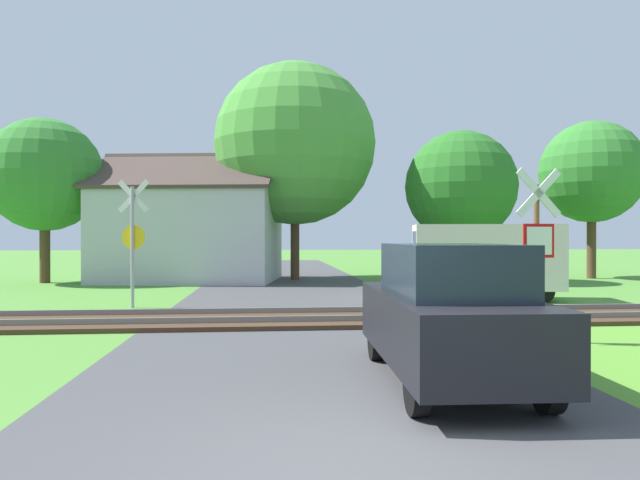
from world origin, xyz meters
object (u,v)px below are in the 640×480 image
object	(u,v)px
tree_right	(461,187)
tree_far	(592,172)
stop_sign_near	(537,245)
mail_truck	(479,258)
parked_car	(448,313)
house	(192,232)
crossing_sign_far	(133,235)
tree_left	(45,175)
tree_center	(295,144)

from	to	relation	value
tree_right	tree_far	world-z (taller)	tree_far
stop_sign_near	mail_truck	size ratio (longest dim) A/B	0.60
parked_car	mail_truck	bearing A→B (deg)	68.83
house	crossing_sign_far	bearing A→B (deg)	-83.54
house	mail_truck	xyz separation A→B (m)	(9.59, -8.42, -0.84)
house	mail_truck	world-z (taller)	house
stop_sign_near	tree_left	size ratio (longest dim) A/B	0.46
stop_sign_near	crossing_sign_far	bearing A→B (deg)	-42.24
crossing_sign_far	tree_center	distance (m)	11.45
house	tree_left	xyz separation A→B (m)	(-5.82, -0.75, 2.33)
mail_truck	parked_car	world-z (taller)	mail_truck
tree_right	mail_truck	bearing A→B (deg)	-104.56
mail_truck	house	bearing A→B (deg)	59.23
stop_sign_near	crossing_sign_far	world-z (taller)	crossing_sign_far
house	tree_far	bearing A→B (deg)	6.96
parked_car	tree_far	bearing A→B (deg)	56.70
tree_center	parked_car	bearing A→B (deg)	-86.35
tree_right	tree_far	distance (m)	6.75
tree_far	parked_car	world-z (taller)	tree_far
stop_sign_near	tree_far	xyz separation A→B (m)	(9.85, 14.95, 3.08)
stop_sign_near	crossing_sign_far	xyz separation A→B (m)	(-8.31, 5.75, 0.20)
stop_sign_near	tree_left	distance (m)	20.26
tree_right	parked_car	distance (m)	17.41
tree_center	parked_car	world-z (taller)	tree_center
tree_right	tree_center	distance (m)	7.37
house	tree_center	xyz separation A→B (m)	(4.46, 0.10, 3.87)
crossing_sign_far	house	xyz separation A→B (m)	(0.26, 9.53, 0.14)
crossing_sign_far	parked_car	xyz separation A→B (m)	(5.86, -8.31, -1.04)
mail_truck	tree_center	bearing A→B (deg)	41.58
stop_sign_near	tree_far	size ratio (longest dim) A/B	0.43
stop_sign_near	tree_right	bearing A→B (deg)	-111.19
crossing_sign_far	stop_sign_near	bearing A→B (deg)	-21.01
crossing_sign_far	tree_left	distance (m)	10.68
tree_right	tree_left	distance (m)	17.19
stop_sign_near	mail_truck	bearing A→B (deg)	-110.24
crossing_sign_far	tree_far	xyz separation A→B (m)	(18.16, 9.21, 2.88)
crossing_sign_far	tree_right	xyz separation A→B (m)	(11.60, 7.84, 2.06)
stop_sign_near	tree_right	world-z (taller)	tree_right
house	tree_center	world-z (taller)	tree_center
tree_right	tree_far	bearing A→B (deg)	11.79
crossing_sign_far	tree_far	world-z (taller)	tree_far
stop_sign_near	house	distance (m)	17.27
tree_far	parked_car	size ratio (longest dim) A/B	1.76
stop_sign_near	house	world-z (taller)	house
stop_sign_near	crossing_sign_far	distance (m)	10.11
crossing_sign_far	mail_truck	xyz separation A→B (m)	(9.85, 1.12, -0.70)
tree_center	tree_left	bearing A→B (deg)	-175.30
stop_sign_near	tree_center	distance (m)	16.34
crossing_sign_far	tree_right	size ratio (longest dim) A/B	0.54
tree_far	tree_center	bearing A→B (deg)	178.21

